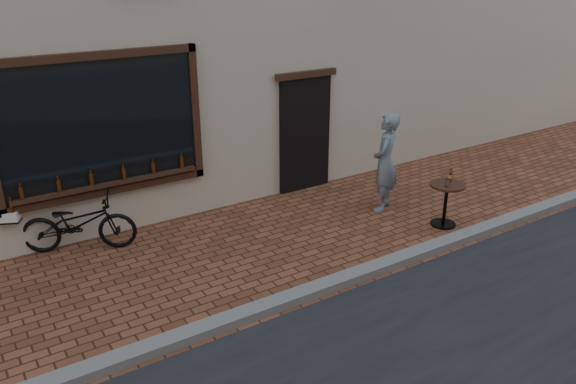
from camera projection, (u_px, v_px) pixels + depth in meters
ground at (332, 297)px, 7.54m from camera, size 90.00×90.00×0.00m
kerb at (323, 287)px, 7.67m from camera, size 90.00×0.25×0.12m
cargo_bicycle at (76, 223)px, 8.61m from camera, size 2.06×1.32×0.97m
bistro_table at (446, 196)px, 9.42m from camera, size 0.58×0.58×1.00m
pedestrian at (385, 162)px, 9.91m from camera, size 0.78×0.73×1.78m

